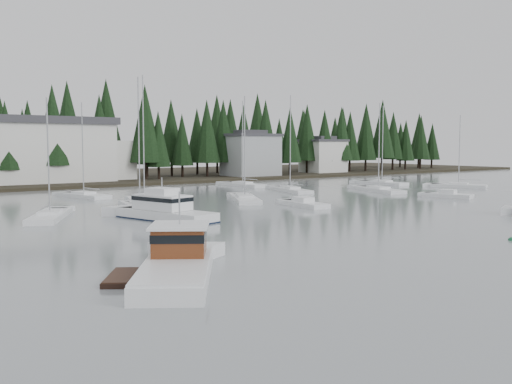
# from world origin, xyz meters

# --- Properties ---
(far_shore_land) EXTENTS (240.00, 54.00, 1.00)m
(far_shore_land) POSITION_xyz_m (0.00, 97.00, 0.00)
(far_shore_land) COLOR black
(far_shore_land) RESTS_ON ground
(conifer_treeline) EXTENTS (200.00, 22.00, 20.00)m
(conifer_treeline) POSITION_xyz_m (0.00, 86.00, 0.00)
(conifer_treeline) COLOR black
(conifer_treeline) RESTS_ON ground
(house_east_a) EXTENTS (10.60, 8.48, 9.25)m
(house_east_a) POSITION_xyz_m (36.00, 78.00, 4.90)
(house_east_a) COLOR #999EA0
(house_east_a) RESTS_ON ground
(house_east_b) EXTENTS (9.54, 7.42, 8.25)m
(house_east_b) POSITION_xyz_m (58.00, 80.00, 4.40)
(house_east_b) COLOR silver
(house_east_b) RESTS_ON ground
(harbor_inn) EXTENTS (29.50, 11.50, 10.90)m
(harbor_inn) POSITION_xyz_m (-2.96, 82.34, 5.78)
(harbor_inn) COLOR silver
(harbor_inn) RESTS_ON ground
(lobster_boat_brown) EXTENTS (8.27, 10.04, 4.89)m
(lobster_boat_brown) POSITION_xyz_m (-18.38, 9.26, 0.56)
(lobster_boat_brown) COLOR white
(lobster_boat_brown) RESTS_ON ground
(cabin_cruiser_center) EXTENTS (5.75, 10.78, 4.42)m
(cabin_cruiser_center) POSITION_xyz_m (-8.32, 29.88, 0.66)
(cabin_cruiser_center) COLOR white
(cabin_cruiser_center) RESTS_ON ground
(sailboat_0) EXTENTS (6.74, 9.91, 11.57)m
(sailboat_0) POSITION_xyz_m (-16.45, 36.84, 0.06)
(sailboat_0) COLOR white
(sailboat_0) RESTS_ON ground
(sailboat_1) EXTENTS (3.69, 9.12, 13.89)m
(sailboat_1) POSITION_xyz_m (42.72, 49.07, 0.07)
(sailboat_1) COLOR white
(sailboat_1) RESTS_ON ground
(sailboat_4) EXTENTS (3.96, 8.63, 14.31)m
(sailboat_4) POSITION_xyz_m (-6.46, 39.12, 0.10)
(sailboat_4) COLOR white
(sailboat_4) RESTS_ON ground
(sailboat_5) EXTENTS (2.53, 10.03, 14.40)m
(sailboat_5) POSITION_xyz_m (21.38, 59.94, 0.08)
(sailboat_5) COLOR white
(sailboat_5) RESTS_ON ground
(sailboat_6) EXTENTS (5.59, 10.91, 13.33)m
(sailboat_6) POSITION_xyz_m (31.22, 39.67, 0.07)
(sailboat_6) COLOR white
(sailboat_6) RESTS_ON ground
(sailboat_7) EXTENTS (4.38, 9.16, 12.67)m
(sailboat_7) POSITION_xyz_m (-6.58, 55.67, 0.07)
(sailboat_7) COLOR white
(sailboat_7) RESTS_ON ground
(sailboat_9) EXTENTS (5.17, 10.87, 14.36)m
(sailboat_9) POSITION_xyz_m (20.72, 47.07, 0.08)
(sailboat_9) COLOR white
(sailboat_9) RESTS_ON ground
(sailboat_10) EXTENTS (6.12, 8.77, 12.01)m
(sailboat_10) POSITION_xyz_m (47.56, 37.49, 0.06)
(sailboat_10) COLOR white
(sailboat_10) RESTS_ON ground
(sailboat_11) EXTENTS (7.14, 10.37, 13.12)m
(sailboat_11) POSITION_xyz_m (7.62, 39.91, 0.07)
(sailboat_11) COLOR white
(sailboat_11) RESTS_ON ground
(sailboat_12) EXTENTS (5.83, 10.99, 15.00)m
(sailboat_12) POSITION_xyz_m (-4.34, 42.49, 0.08)
(sailboat_12) COLOR white
(sailboat_12) RESTS_ON ground
(runabout_1) EXTENTS (2.87, 7.14, 1.42)m
(runabout_1) POSITION_xyz_m (9.20, 30.98, 0.13)
(runabout_1) COLOR white
(runabout_1) RESTS_ON ground
(runabout_2) EXTENTS (3.90, 6.41, 1.42)m
(runabout_2) POSITION_xyz_m (31.19, 27.97, 0.13)
(runabout_2) COLOR white
(runabout_2) RESTS_ON ground
(mooring_buoy_green) EXTENTS (0.45, 0.45, 0.45)m
(mooring_buoy_green) POSITION_xyz_m (6.26, 5.26, 0.00)
(mooring_buoy_green) COLOR #145933
(mooring_buoy_green) RESTS_ON ground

